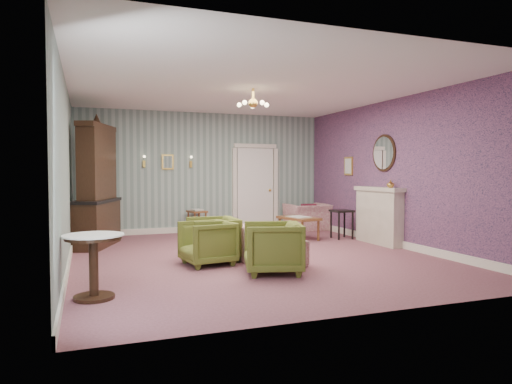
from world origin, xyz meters
name	(u,v)px	position (x,y,z in m)	size (l,w,h in m)	color
floor	(253,256)	(0.00, 0.00, 0.00)	(7.00, 7.00, 0.00)	#874F5B
ceiling	(253,89)	(0.00, 0.00, 2.90)	(7.00, 7.00, 0.00)	white
wall_back	(205,172)	(0.00, 3.50, 1.45)	(6.00, 6.00, 0.00)	slate
wall_front	(369,174)	(0.00, -3.50, 1.45)	(6.00, 6.00, 0.00)	slate
wall_left	(66,173)	(-3.00, 0.00, 1.45)	(7.00, 7.00, 0.00)	slate
wall_right	(397,173)	(3.00, 0.00, 1.45)	(7.00, 7.00, 0.00)	slate
wall_right_floral	(397,173)	(2.98, 0.00, 1.45)	(7.00, 7.00, 0.00)	#AC5682
door	(255,187)	(1.30, 3.46, 1.08)	(1.12, 0.12, 2.16)	white
olive_chair_a	(273,245)	(-0.19, -1.37, 0.41)	(0.80, 0.75, 0.82)	#5C6222
olive_chair_b	(207,241)	(-0.94, -0.46, 0.38)	(0.75, 0.70, 0.77)	#5C6222
olive_chair_c	(213,236)	(-0.76, -0.13, 0.40)	(0.77, 0.73, 0.80)	#5C6222
sofa_chintz	(256,235)	(-0.03, -0.23, 0.40)	(2.03, 0.59, 0.79)	#993D56
wingback_chair	(308,213)	(2.50, 2.90, 0.44)	(1.01, 0.66, 0.89)	#993D56
dresser	(97,182)	(-2.53, 2.05, 1.27)	(0.53, 1.53, 2.54)	black
fireplace	(379,216)	(2.86, 0.40, 0.58)	(0.30, 1.40, 1.16)	beige
mantel_vase	(390,184)	(2.84, 0.00, 1.23)	(0.15, 0.15, 0.15)	gold
oval_mirror	(384,153)	(2.96, 0.40, 1.85)	(0.04, 0.76, 0.84)	white
framed_print	(349,166)	(2.97, 1.75, 1.60)	(0.04, 0.34, 0.42)	gold
coffee_table	(299,228)	(1.61, 1.55, 0.25)	(0.54, 0.96, 0.49)	brown
side_table_black	(342,224)	(2.52, 1.28, 0.32)	(0.42, 0.42, 0.63)	black
pedestal_table	(94,266)	(-2.65, -1.92, 0.38)	(0.70, 0.70, 0.76)	black
nesting_table	(197,221)	(-0.28, 3.15, 0.30)	(0.36, 0.46, 0.60)	brown
gilt_mirror_back	(168,162)	(-0.90, 3.46, 1.70)	(0.28, 0.06, 0.36)	gold
sconce_left	(144,162)	(-1.45, 3.44, 1.70)	(0.16, 0.12, 0.30)	gold
sconce_right	(191,162)	(-0.35, 3.44, 1.70)	(0.16, 0.12, 0.30)	gold
chandelier	(253,104)	(0.00, 0.00, 2.63)	(0.56, 0.56, 0.36)	gold
burgundy_cushion	(309,212)	(2.45, 2.75, 0.48)	(0.38, 0.10, 0.38)	maroon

